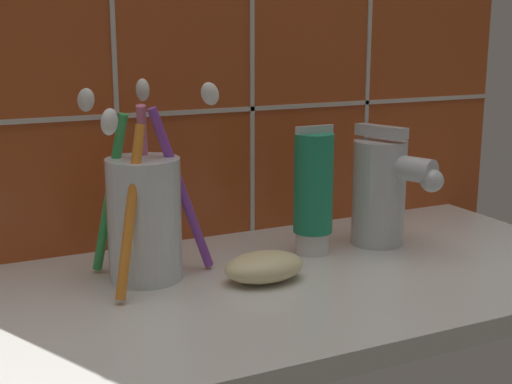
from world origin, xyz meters
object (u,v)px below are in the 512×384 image
Objects in this scene: toothbrush_cup at (144,214)px; soap_bar at (265,267)px; sink_faucet at (383,189)px; toothpaste_tube at (313,191)px.

soap_bar is at bearing -30.74° from toothbrush_cup.
toothbrush_cup reaches higher than sink_faucet.
toothbrush_cup is 1.38× the size of toothpaste_tube.
toothbrush_cup is 1.43× the size of sink_faucet.
toothpaste_tube is 1.04× the size of sink_faucet.
toothpaste_tube is at bearing 34.09° from soap_bar.
toothbrush_cup is at bearing -110.91° from sink_faucet.
toothpaste_tube is (18.08, -0.05, 0.33)cm from toothbrush_cup.
toothpaste_tube reaches higher than soap_bar.
soap_bar is (-8.42, -5.70, -5.24)cm from toothpaste_tube.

